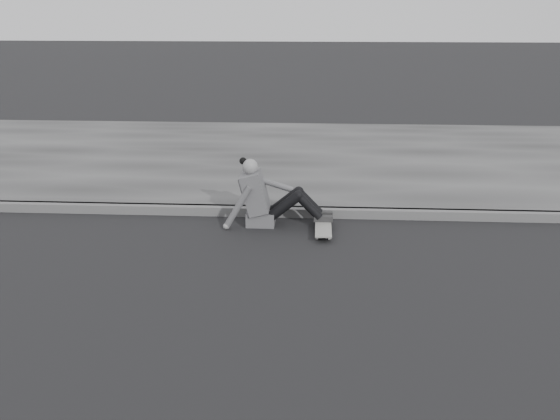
{
  "coord_description": "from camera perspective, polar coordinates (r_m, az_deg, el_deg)",
  "views": [
    {
      "loc": [
        -1.31,
        -5.29,
        2.74
      ],
      "look_at": [
        -1.7,
        1.34,
        0.5
      ],
      "focal_mm": 40.0,
      "sensor_mm": 36.0,
      "label": 1
    }
  ],
  "objects": [
    {
      "name": "skateboard",
      "position": [
        7.75,
        3.98,
        -1.54
      ],
      "size": [
        0.2,
        0.78,
        0.09
      ],
      "color": "#989893",
      "rests_on": "ground"
    },
    {
      "name": "ground",
      "position": [
        6.1,
        15.6,
        -8.81
      ],
      "size": [
        80.0,
        80.0,
        0.0
      ],
      "primitive_type": "plane",
      "color": "black",
      "rests_on": "ground"
    },
    {
      "name": "curb",
      "position": [
        8.41,
        12.17,
        -0.37
      ],
      "size": [
        24.0,
        0.16,
        0.12
      ],
      "primitive_type": "cube",
      "color": "#545454",
      "rests_on": "ground"
    },
    {
      "name": "sidewalk",
      "position": [
        11.29,
        9.99,
        4.61
      ],
      "size": [
        24.0,
        6.0,
        0.12
      ],
      "primitive_type": "cube",
      "color": "#3B3B3B",
      "rests_on": "ground"
    },
    {
      "name": "seated_woman",
      "position": [
        7.92,
        -1.31,
        1.14
      ],
      "size": [
        1.38,
        0.46,
        0.88
      ],
      "color": "#4F4F52",
      "rests_on": "ground"
    }
  ]
}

